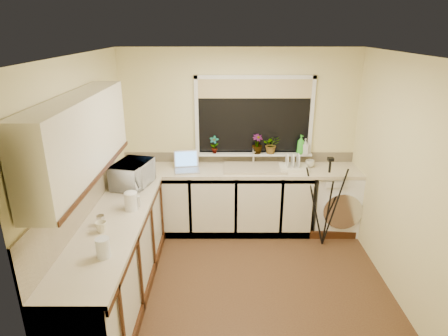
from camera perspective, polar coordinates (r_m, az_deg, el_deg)
floor at (r=4.52m, az=2.72°, el=-16.31°), size 3.20×3.20×0.00m
ceiling at (r=3.64m, az=3.37°, el=16.43°), size 3.20×3.20×0.00m
wall_back at (r=5.34m, az=2.22°, el=4.29°), size 3.20×0.00×3.20m
wall_front at (r=2.59m, az=4.68°, el=-14.27°), size 3.20×0.00×3.20m
wall_left at (r=4.15m, az=-19.63°, el=-1.65°), size 0.00×3.00×3.00m
wall_right at (r=4.31m, az=24.79°, el=-1.60°), size 0.00×3.00×3.00m
base_cabinet_back at (r=5.33m, az=-1.28°, el=-4.85°), size 2.55×0.60×0.86m
base_cabinet_left at (r=4.17m, az=-15.67°, el=-13.45°), size 0.54×2.40×0.86m
worktop_back at (r=5.16m, az=2.29°, el=-0.32°), size 3.20×0.60×0.04m
worktop_left at (r=3.94m, az=-16.28°, el=-7.98°), size 0.60×2.40×0.04m
upper_cabinet at (r=3.52m, az=-20.58°, el=4.31°), size 0.28×1.90×0.70m
splashback_left at (r=3.93m, az=-20.68°, el=-4.63°), size 0.02×2.40×0.45m
splashback_back at (r=5.40m, az=2.19°, el=1.65°), size 3.20×0.02×0.14m
window_glass at (r=5.25m, az=4.47°, el=7.64°), size 1.50×0.02×1.00m
window_blind at (r=5.16m, az=4.61°, el=11.65°), size 1.50×0.02×0.25m
windowsill at (r=5.34m, az=4.37°, el=2.11°), size 1.60×0.14×0.03m
sink at (r=5.16m, az=4.51°, el=0.02°), size 0.82×0.46×0.03m
faucet at (r=5.29m, az=4.40°, el=1.78°), size 0.03×0.03×0.24m
washing_machine at (r=5.57m, az=16.33°, el=-4.62°), size 0.66×0.64×0.85m
laptop at (r=5.13m, az=-5.56°, el=0.44°), size 0.37×0.37×0.23m
kettle at (r=4.10m, az=-13.62°, el=-4.85°), size 0.14×0.14×0.18m
dish_rack at (r=5.18m, az=10.27°, el=0.01°), size 0.38×0.29×0.06m
tripod at (r=5.04m, az=14.94°, el=-4.99°), size 0.79×0.79×1.20m
glass_jug at (r=3.37m, az=-17.52°, el=-11.22°), size 0.12×0.12×0.17m
steel_jar at (r=3.88m, az=-17.83°, el=-7.42°), size 0.07×0.07×0.10m
microwave at (r=4.68m, az=-13.40°, el=-0.88°), size 0.48×0.60×0.29m
plant_a at (r=5.27m, az=-1.46°, el=3.47°), size 0.14×0.11×0.24m
plant_c at (r=5.28m, az=4.96°, el=3.57°), size 0.19×0.19×0.27m
plant_d at (r=5.30m, az=7.05°, el=3.48°), size 0.23×0.20×0.25m
soap_bottle_green at (r=5.34m, az=11.31°, el=3.44°), size 0.13×0.13×0.26m
soap_bottle_clear at (r=5.36m, az=11.96°, el=3.18°), size 0.12×0.13×0.21m
cup_back at (r=5.32m, az=12.62°, el=0.63°), size 0.13×0.13×0.10m
cup_left at (r=3.77m, az=-17.76°, el=-8.32°), size 0.13×0.13×0.10m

